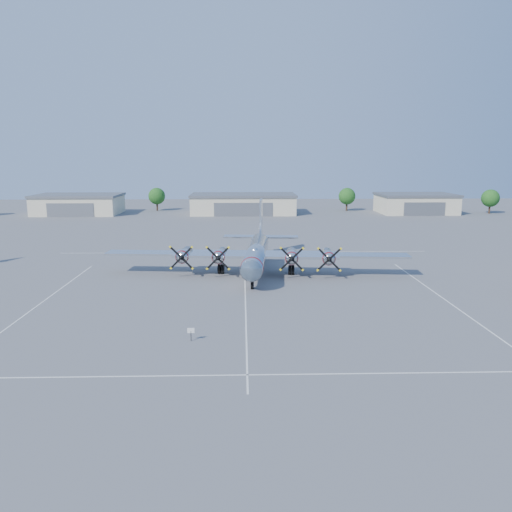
{
  "coord_description": "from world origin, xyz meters",
  "views": [
    {
      "loc": [
        -0.31,
        -55.59,
        15.48
      ],
      "look_at": [
        1.41,
        5.84,
        3.2
      ],
      "focal_mm": 35.0,
      "sensor_mm": 36.0,
      "label": 1
    }
  ],
  "objects_px": {
    "hangar_center": "(243,204)",
    "tree_east": "(347,196)",
    "hangar_west": "(79,204)",
    "tree_far_east": "(490,198)",
    "main_bomber_b29": "(257,271)",
    "tree_west": "(157,196)",
    "hangar_east": "(416,203)",
    "info_placard": "(191,332)"
  },
  "relations": [
    {
      "from": "tree_west",
      "to": "tree_east",
      "type": "bearing_deg",
      "value": -2.08
    },
    {
      "from": "hangar_center",
      "to": "hangar_east",
      "type": "bearing_deg",
      "value": 0.0
    },
    {
      "from": "hangar_west",
      "to": "tree_far_east",
      "type": "height_order",
      "value": "tree_far_east"
    },
    {
      "from": "main_bomber_b29",
      "to": "hangar_center",
      "type": "bearing_deg",
      "value": 96.29
    },
    {
      "from": "tree_far_east",
      "to": "info_placard",
      "type": "distance_m",
      "value": 119.76
    },
    {
      "from": "hangar_west",
      "to": "hangar_center",
      "type": "distance_m",
      "value": 45.0
    },
    {
      "from": "hangar_east",
      "to": "info_placard",
      "type": "bearing_deg",
      "value": -118.52
    },
    {
      "from": "hangar_center",
      "to": "info_placard",
      "type": "height_order",
      "value": "hangar_center"
    },
    {
      "from": "main_bomber_b29",
      "to": "tree_west",
      "type": "bearing_deg",
      "value": 113.64
    },
    {
      "from": "hangar_west",
      "to": "main_bomber_b29",
      "type": "height_order",
      "value": "hangar_west"
    },
    {
      "from": "tree_east",
      "to": "tree_far_east",
      "type": "bearing_deg",
      "value": -11.89
    },
    {
      "from": "hangar_east",
      "to": "hangar_center",
      "type": "bearing_deg",
      "value": -180.0
    },
    {
      "from": "hangar_center",
      "to": "tree_far_east",
      "type": "distance_m",
      "value": 68.05
    },
    {
      "from": "info_placard",
      "to": "hangar_east",
      "type": "bearing_deg",
      "value": 59.61
    },
    {
      "from": "tree_far_east",
      "to": "main_bomber_b29",
      "type": "bearing_deg",
      "value": -133.95
    },
    {
      "from": "tree_east",
      "to": "tree_far_east",
      "type": "relative_size",
      "value": 1.0
    },
    {
      "from": "hangar_west",
      "to": "tree_far_east",
      "type": "distance_m",
      "value": 113.03
    },
    {
      "from": "hangar_east",
      "to": "tree_east",
      "type": "height_order",
      "value": "tree_east"
    },
    {
      "from": "tree_east",
      "to": "main_bomber_b29",
      "type": "height_order",
      "value": "tree_east"
    },
    {
      "from": "hangar_center",
      "to": "tree_west",
      "type": "distance_m",
      "value": 26.3
    },
    {
      "from": "tree_east",
      "to": "main_bomber_b29",
      "type": "relative_size",
      "value": 0.17
    },
    {
      "from": "hangar_west",
      "to": "tree_west",
      "type": "xyz_separation_m",
      "value": [
        20.0,
        8.04,
        1.51
      ]
    },
    {
      "from": "tree_west",
      "to": "main_bomber_b29",
      "type": "xyz_separation_m",
      "value": [
        26.66,
        -78.82,
        -4.22
      ]
    },
    {
      "from": "tree_west",
      "to": "hangar_west",
      "type": "bearing_deg",
      "value": -158.11
    },
    {
      "from": "hangar_center",
      "to": "tree_east",
      "type": "distance_m",
      "value": 30.64
    },
    {
      "from": "tree_west",
      "to": "tree_far_east",
      "type": "height_order",
      "value": "same"
    },
    {
      "from": "tree_west",
      "to": "main_bomber_b29",
      "type": "distance_m",
      "value": 83.32
    },
    {
      "from": "tree_west",
      "to": "tree_east",
      "type": "xyz_separation_m",
      "value": [
        55.0,
        -2.0,
        0.0
      ]
    },
    {
      "from": "main_bomber_b29",
      "to": "info_placard",
      "type": "relative_size",
      "value": 34.58
    },
    {
      "from": "tree_far_east",
      "to": "hangar_center",
      "type": "bearing_deg",
      "value": 178.35
    },
    {
      "from": "tree_far_east",
      "to": "info_placard",
      "type": "bearing_deg",
      "value": -127.42
    },
    {
      "from": "hangar_center",
      "to": "info_placard",
      "type": "distance_m",
      "value": 97.18
    },
    {
      "from": "tree_west",
      "to": "tree_east",
      "type": "distance_m",
      "value": 55.04
    },
    {
      "from": "hangar_east",
      "to": "info_placard",
      "type": "height_order",
      "value": "hangar_east"
    },
    {
      "from": "tree_east",
      "to": "info_placard",
      "type": "bearing_deg",
      "value": -108.62
    },
    {
      "from": "hangar_west",
      "to": "main_bomber_b29",
      "type": "xyz_separation_m",
      "value": [
        46.66,
        -70.79,
        -2.71
      ]
    },
    {
      "from": "hangar_center",
      "to": "info_placard",
      "type": "bearing_deg",
      "value": -92.79
    },
    {
      "from": "hangar_center",
      "to": "main_bomber_b29",
      "type": "bearing_deg",
      "value": -88.66
    },
    {
      "from": "main_bomber_b29",
      "to": "hangar_east",
      "type": "bearing_deg",
      "value": 61.74
    },
    {
      "from": "tree_far_east",
      "to": "tree_east",
      "type": "bearing_deg",
      "value": 168.11
    },
    {
      "from": "hangar_east",
      "to": "tree_far_east",
      "type": "bearing_deg",
      "value": -5.61
    },
    {
      "from": "hangar_center",
      "to": "info_placard",
      "type": "relative_size",
      "value": 24.67
    }
  ]
}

